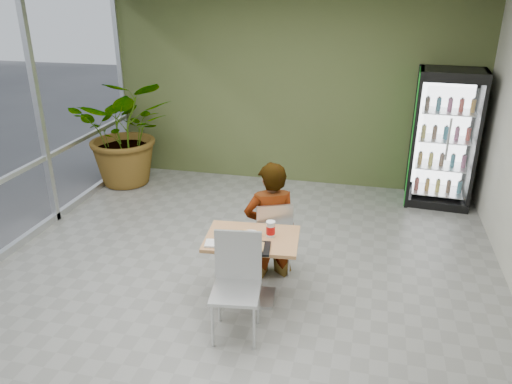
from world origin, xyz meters
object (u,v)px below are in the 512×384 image
soda_cup (271,229)px  chair_near (237,276)px  chair_far (273,233)px  seated_woman (270,231)px  dining_table (252,255)px  beverage_fridge (444,139)px  potted_plant (127,131)px  cafeteria_tray (250,248)px

soda_cup → chair_near: bearing=-109.4°
chair_far → chair_near: size_ratio=0.91×
seated_woman → dining_table: bearing=59.4°
chair_near → beverage_fridge: 4.33m
soda_cup → potted_plant: potted_plant is taller
chair_far → potted_plant: potted_plant is taller
cafeteria_tray → beverage_fridge: (2.13, 3.44, 0.26)m
dining_table → seated_woman: bearing=82.6°
seated_woman → cafeteria_tray: (-0.03, -0.82, 0.22)m
seated_woman → soda_cup: 0.60m
dining_table → chair_near: 0.52m
chair_far → beverage_fridge: size_ratio=0.45×
chair_far → soda_cup: 0.56m
seated_woman → soda_cup: bearing=78.6°
dining_table → cafeteria_tray: bearing=-80.2°
chair_far → potted_plant: (-2.95, 2.33, 0.36)m
chair_far → cafeteria_tray: (-0.07, -0.78, 0.22)m
dining_table → beverage_fridge: bearing=55.7°
beverage_fridge → potted_plant: beverage_fridge is taller
dining_table → potted_plant: bearing=134.7°
soda_cup → beverage_fridge: (1.99, 3.13, 0.19)m
dining_table → soda_cup: bearing=18.3°
dining_table → cafeteria_tray: cafeteria_tray is taller
dining_table → potted_plant: (-2.84, 2.87, 0.37)m
dining_table → potted_plant: potted_plant is taller
chair_far → chair_near: 1.07m
seated_woman → chair_far: bearing=110.9°
dining_table → chair_far: chair_far is taller
beverage_fridge → soda_cup: bearing=-118.4°
dining_table → seated_woman: (0.07, 0.58, 0.00)m
beverage_fridge → chair_near: bearing=-116.5°
beverage_fridge → cafeteria_tray: bearing=-117.7°
seated_woman → beverage_fridge: beverage_fridge is taller
chair_near → soda_cup: chair_near is taller
chair_near → beverage_fridge: beverage_fridge is taller
soda_cup → potted_plant: 4.13m
chair_far → seated_woman: bearing=-69.1°
dining_table → potted_plant: size_ratio=0.56×
chair_near → beverage_fridge: (2.20, 3.71, 0.42)m
seated_woman → beverage_fridge: 3.39m
chair_near → seated_woman: bearing=77.3°
seated_woman → cafeteria_tray: size_ratio=4.29×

